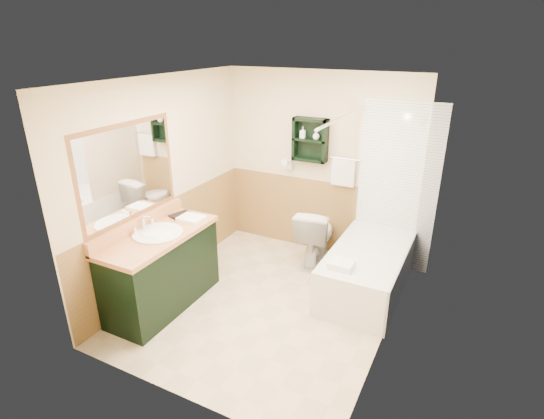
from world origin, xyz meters
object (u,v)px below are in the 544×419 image
at_px(bathtub, 367,271).
at_px(soap_bottle_b, 316,136).
at_px(vanity, 162,270).
at_px(toilet, 316,235).
at_px(hair_dryer, 289,163).
at_px(soap_bottle_a, 303,135).
at_px(vanity_book, 176,204).
at_px(wall_shelf, 310,140).

xyz_separation_m(bathtub, soap_bottle_b, (-0.94, 0.66, 1.34)).
distance_m(vanity, toilet, 2.00).
bearing_deg(hair_dryer, soap_bottle_b, -4.49).
bearing_deg(toilet, soap_bottle_a, -46.45).
xyz_separation_m(vanity, soap_bottle_b, (0.98, 1.92, 1.18)).
height_order(hair_dryer, toilet, hair_dryer).
bearing_deg(vanity_book, toilet, 58.06).
relative_size(bathtub, toilet, 1.95).
bearing_deg(hair_dryer, vanity, -106.94).
xyz_separation_m(bathtub, soap_bottle_a, (-1.12, 0.66, 1.33)).
xyz_separation_m(wall_shelf, bathtub, (1.03, -0.67, -1.28)).
bearing_deg(soap_bottle_b, soap_bottle_a, 180.00).
distance_m(bathtub, soap_bottle_a, 1.86).
bearing_deg(wall_shelf, vanity, -114.90).
relative_size(wall_shelf, hair_dryer, 2.29).
relative_size(bathtub, vanity_book, 6.12).
relative_size(vanity, vanity_book, 5.56).
xyz_separation_m(soap_bottle_a, soap_bottle_b, (0.18, 0.00, 0.01)).
relative_size(wall_shelf, soap_bottle_b, 4.98).
relative_size(hair_dryer, vanity_book, 0.98).
height_order(hair_dryer, vanity, hair_dryer).
bearing_deg(soap_bottle_b, bathtub, -35.14).
relative_size(vanity, soap_bottle_b, 12.34).
height_order(bathtub, vanity_book, vanity_book).
height_order(wall_shelf, soap_bottle_b, wall_shelf).
bearing_deg(vanity, soap_bottle_b, 63.06).
height_order(toilet, soap_bottle_a, soap_bottle_a).
bearing_deg(vanity, soap_bottle_a, 67.52).
bearing_deg(hair_dryer, wall_shelf, -4.76).
bearing_deg(vanity_book, wall_shelf, 69.79).
bearing_deg(vanity_book, soap_bottle_b, 67.61).
bearing_deg(hair_dryer, toilet, -29.41).
xyz_separation_m(wall_shelf, soap_bottle_a, (-0.10, -0.01, 0.05)).
relative_size(toilet, soap_bottle_b, 6.97).
xyz_separation_m(vanity, bathtub, (1.92, 1.26, -0.17)).
distance_m(hair_dryer, soap_bottle_a, 0.45).
distance_m(toilet, vanity_book, 1.83).
xyz_separation_m(wall_shelf, hair_dryer, (-0.30, 0.02, -0.35)).
bearing_deg(vanity, toilet, 55.74).
bearing_deg(wall_shelf, bathtub, -33.12).
relative_size(vanity, toilet, 1.77).
relative_size(toilet, soap_bottle_a, 5.36).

